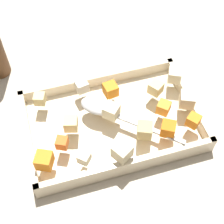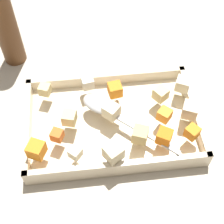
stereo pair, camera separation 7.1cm
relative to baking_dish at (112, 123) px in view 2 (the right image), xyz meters
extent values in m
plane|color=#BCB29E|center=(0.01, -0.01, -0.01)|extent=(4.00, 4.00, 0.00)
cube|color=beige|center=(0.00, 0.00, -0.01)|extent=(0.38, 0.25, 0.01)
cube|color=beige|center=(0.00, -0.12, 0.02)|extent=(0.38, 0.01, 0.03)
cube|color=beige|center=(0.00, 0.12, 0.02)|extent=(0.38, 0.01, 0.03)
cube|color=beige|center=(-0.18, 0.00, 0.02)|extent=(0.01, 0.25, 0.03)
cube|color=beige|center=(0.18, 0.00, 0.02)|extent=(0.01, 0.25, 0.03)
cube|color=orange|center=(0.10, -0.08, 0.05)|extent=(0.04, 0.04, 0.03)
cube|color=orange|center=(0.16, -0.07, 0.04)|extent=(0.04, 0.04, 0.03)
cube|color=orange|center=(0.11, -0.02, 0.04)|extent=(0.04, 0.04, 0.03)
cube|color=orange|center=(-0.16, -0.08, 0.05)|extent=(0.04, 0.04, 0.03)
cube|color=orange|center=(-0.12, -0.05, 0.04)|extent=(0.03, 0.03, 0.02)
cube|color=orange|center=(0.01, 0.06, 0.05)|extent=(0.03, 0.03, 0.03)
cube|color=beige|center=(0.00, 0.00, 0.05)|extent=(0.04, 0.04, 0.03)
cube|color=#E0CC89|center=(-0.14, 0.08, 0.04)|extent=(0.03, 0.03, 0.02)
cube|color=beige|center=(-0.01, -0.10, 0.05)|extent=(0.05, 0.05, 0.03)
cube|color=#E0CC89|center=(-0.09, -0.01, 0.05)|extent=(0.03, 0.03, 0.03)
cube|color=beige|center=(-0.08, -0.09, 0.04)|extent=(0.03, 0.03, 0.02)
cube|color=tan|center=(0.05, -0.07, 0.05)|extent=(0.04, 0.04, 0.03)
cube|color=#E0CC89|center=(0.11, 0.03, 0.05)|extent=(0.04, 0.04, 0.03)
cube|color=beige|center=(0.17, 0.06, 0.05)|extent=(0.04, 0.04, 0.03)
cube|color=silver|center=(-0.05, 0.09, 0.05)|extent=(0.03, 0.03, 0.03)
cube|color=beige|center=(0.17, -0.02, 0.05)|extent=(0.04, 0.04, 0.03)
ellipsoid|color=silver|center=(-0.03, 0.03, 0.04)|extent=(0.08, 0.08, 0.02)
cube|color=silver|center=(0.06, -0.05, 0.03)|extent=(0.13, 0.12, 0.01)
cylinder|color=brown|center=(-0.23, 0.24, 0.09)|extent=(0.06, 0.06, 0.22)
camera|label=1|loc=(-0.12, -0.40, 0.61)|focal=52.89mm
camera|label=2|loc=(-0.05, -0.41, 0.61)|focal=52.89mm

